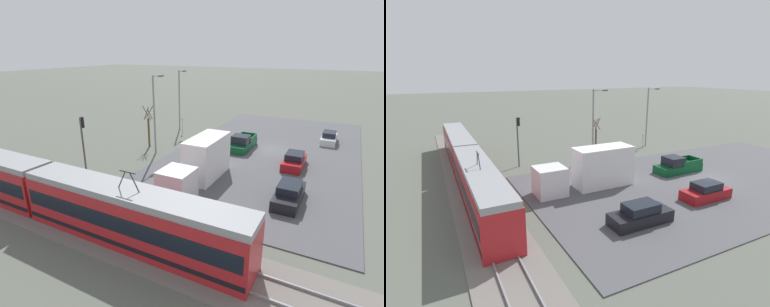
# 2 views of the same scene
# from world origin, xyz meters

# --- Properties ---
(ground_plane) EXTENTS (320.00, 320.00, 0.00)m
(ground_plane) POSITION_xyz_m (0.00, 0.00, 0.00)
(ground_plane) COLOR #565B51
(road_surface) EXTENTS (19.13, 36.41, 0.08)m
(road_surface) POSITION_xyz_m (0.00, 0.00, 0.04)
(road_surface) COLOR #4C4C51
(road_surface) RESTS_ON ground
(rail_bed) EXTENTS (72.52, 4.40, 0.22)m
(rail_bed) POSITION_xyz_m (0.00, 21.70, 0.05)
(rail_bed) COLOR slate
(rail_bed) RESTS_ON ground
(light_rail_tram) EXTENTS (30.76, 2.56, 4.61)m
(light_rail_tram) POSITION_xyz_m (10.72, 21.70, 1.77)
(light_rail_tram) COLOR #B21E23
(light_rail_tram) RESTS_ON ground
(box_truck) EXTENTS (2.42, 9.41, 3.73)m
(box_truck) POSITION_xyz_m (3.20, 11.81, 1.80)
(box_truck) COLOR silver
(box_truck) RESTS_ON ground
(pickup_truck) EXTENTS (2.03, 5.29, 1.77)m
(pickup_truck) POSITION_xyz_m (2.89, 1.28, 0.75)
(pickup_truck) COLOR #0C4723
(pickup_truck) RESTS_ON ground
(sedan_car_0) EXTENTS (1.83, 4.69, 1.52)m
(sedan_car_0) POSITION_xyz_m (-4.47, 12.04, 0.71)
(sedan_car_0) COLOR black
(sedan_car_0) RESTS_ON ground
(sedan_car_1) EXTENTS (1.84, 4.37, 1.47)m
(sedan_car_1) POSITION_xyz_m (-3.54, 4.38, 0.69)
(sedan_car_1) COLOR maroon
(sedan_car_1) RESTS_ON ground
(sedan_car_2) EXTENTS (1.72, 4.35, 1.42)m
(sedan_car_2) POSITION_xyz_m (-5.92, -6.15, 0.66)
(sedan_car_2) COLOR silver
(sedan_car_2) RESTS_ON ground
(traffic_light_pole) EXTENTS (0.28, 0.47, 5.67)m
(traffic_light_pole) POSITION_xyz_m (12.74, 15.85, 3.64)
(traffic_light_pole) COLOR #47474C
(traffic_light_pole) RESTS_ON ground
(street_tree) EXTENTS (1.17, 0.97, 4.97)m
(street_tree) POSITION_xyz_m (13.23, 5.44, 2.26)
(street_tree) COLOR brown
(street_tree) RESTS_ON ground
(street_lamp_near_crossing) EXTENTS (0.36, 1.95, 8.62)m
(street_lamp_near_crossing) POSITION_xyz_m (11.21, 6.86, 4.94)
(street_lamp_near_crossing) COLOR gray
(street_lamp_near_crossing) RESTS_ON ground
(street_lamp_mid_block) EXTENTS (0.36, 1.95, 8.41)m
(street_lamp_mid_block) POSITION_xyz_m (14.22, -3.83, 4.84)
(street_lamp_mid_block) COLOR gray
(street_lamp_mid_block) RESTS_ON ground
(no_parking_sign) EXTENTS (0.32, 0.08, 2.16)m
(no_parking_sign) POSITION_xyz_m (12.82, -1.97, 1.32)
(no_parking_sign) COLOR gray
(no_parking_sign) RESTS_ON ground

